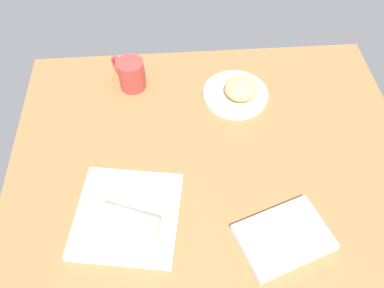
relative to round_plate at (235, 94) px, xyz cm
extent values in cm
cube|color=olive|center=(9.54, 23.41, -2.70)|extent=(110.00, 90.00, 4.00)
cylinder|color=silver|center=(0.00, 0.00, 0.00)|extent=(19.97, 19.97, 1.40)
ellipsoid|color=tan|center=(-1.23, 1.08, 3.52)|extent=(13.56, 13.59, 5.64)
cube|color=white|center=(32.02, 38.60, 0.10)|extent=(28.58, 28.58, 1.60)
cylinder|color=silver|center=(32.94, 33.09, 2.12)|extent=(4.71, 4.71, 2.44)
cylinder|color=#C24E22|center=(32.94, 33.09, 3.04)|extent=(3.86, 3.86, 0.40)
cylinder|color=beige|center=(31.29, 43.01, 4.36)|extent=(15.95, 11.68, 6.92)
cube|color=silver|center=(-4.76, 47.14, 0.36)|extent=(24.36, 20.51, 2.13)
cylinder|color=#B23833|center=(31.40, -6.59, 4.16)|extent=(8.03, 8.03, 9.72)
cylinder|color=#AE7034|center=(31.40, -6.59, 8.42)|extent=(6.58, 6.58, 0.40)
torus|color=#B23833|center=(35.25, -10.68, 4.16)|extent=(5.69, 5.95, 7.03)
camera|label=1|loc=(19.36, 82.19, 86.31)|focal=36.29mm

